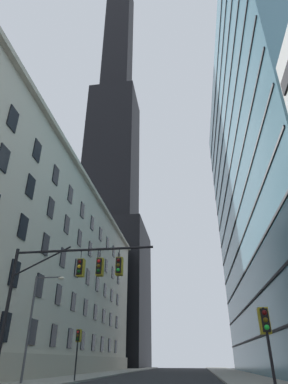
# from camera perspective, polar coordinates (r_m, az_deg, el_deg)

# --- Properties ---
(station_building) EXTENTS (16.44, 69.09, 26.67)m
(station_building) POSITION_cam_1_polar(r_m,az_deg,el_deg) (48.52, -20.52, -11.93)
(station_building) COLOR beige
(station_building) RESTS_ON ground
(dark_skyscraper) EXTENTS (22.83, 22.83, 183.40)m
(dark_skyscraper) POSITION_cam_1_polar(r_m,az_deg,el_deg) (105.99, -5.84, 1.24)
(dark_skyscraper) COLOR black
(dark_skyscraper) RESTS_ON ground
(glass_office_midrise) EXTENTS (16.96, 53.56, 52.83)m
(glass_office_midrise) POSITION_cam_1_polar(r_m,az_deg,el_deg) (53.82, 23.96, 2.46)
(glass_office_midrise) COLOR teal
(glass_office_midrise) RESTS_ON ground
(traffic_signal_mast) EXTENTS (8.73, 0.63, 7.74)m
(traffic_signal_mast) POSITION_cam_1_polar(r_m,az_deg,el_deg) (20.15, -12.67, -14.83)
(traffic_signal_mast) COLOR black
(traffic_signal_mast) RESTS_ON sidewalk_left
(traffic_light_near_right) EXTENTS (0.40, 0.63, 3.48)m
(traffic_light_near_right) POSITION_cam_1_polar(r_m,az_deg,el_deg) (15.32, 20.58, -21.14)
(traffic_light_near_right) COLOR black
(traffic_light_near_right) RESTS_ON sidewalk_right
(traffic_light_far_left) EXTENTS (0.40, 0.63, 3.98)m
(traffic_light_far_left) POSITION_cam_1_polar(r_m,az_deg,el_deg) (32.02, -11.51, -23.99)
(traffic_light_far_left) COLOR black
(traffic_light_far_left) RESTS_ON sidewalk_left
(street_lamppost) EXTENTS (2.56, 0.32, 7.87)m
(street_lamppost) POSITION_cam_1_polar(r_m,az_deg,el_deg) (29.22, -18.58, -19.95)
(street_lamppost) COLOR #47474C
(street_lamppost) RESTS_ON sidewalk_left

